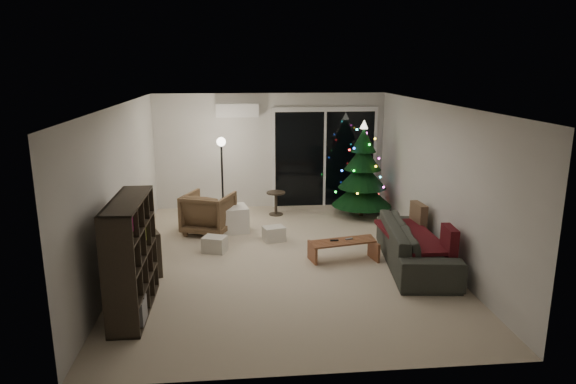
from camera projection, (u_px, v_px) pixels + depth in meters
name	position (u px, v px, depth m)	size (l,w,h in m)	color
room	(301.00, 178.00, 9.63)	(6.50, 7.51, 2.60)	beige
bookshelf	(116.00, 257.00, 6.42)	(0.38, 1.49, 1.49)	black
media_cabinet	(140.00, 247.00, 7.94)	(0.41, 1.09, 0.68)	black
stereo	(138.00, 221.00, 7.84)	(0.35, 0.41, 0.15)	black
armchair	(209.00, 213.00, 9.61)	(0.83, 0.85, 0.77)	brown
ottoman	(233.00, 219.00, 9.74)	(0.53, 0.53, 0.48)	silver
cardboard_box_a	(215.00, 244.00, 8.67)	(0.38, 0.29, 0.27)	white
cardboard_box_b	(274.00, 234.00, 9.22)	(0.37, 0.28, 0.26)	white
side_table	(276.00, 203.00, 10.80)	(0.40, 0.40, 0.49)	black
floor_lamp	(222.00, 181.00, 10.25)	(0.26, 0.26, 1.64)	black
sofa	(416.00, 245.00, 8.05)	(2.30, 0.90, 0.67)	black
sofa_throw	(410.00, 236.00, 8.01)	(0.72, 1.66, 0.06)	#56131E
cushion_a	(418.00, 216.00, 8.64)	(0.13, 0.44, 0.44)	#77624A
cushion_b	(449.00, 242.00, 7.38)	(0.13, 0.44, 0.44)	#56131E
coffee_table	(343.00, 250.00, 8.28)	(1.07, 0.37, 0.34)	brown
remote_a	(334.00, 240.00, 8.22)	(0.13, 0.04, 0.02)	black
remote_b	(349.00, 239.00, 8.30)	(0.12, 0.04, 0.02)	slate
christmas_tree	(363.00, 169.00, 10.56)	(1.24, 1.24, 2.00)	black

